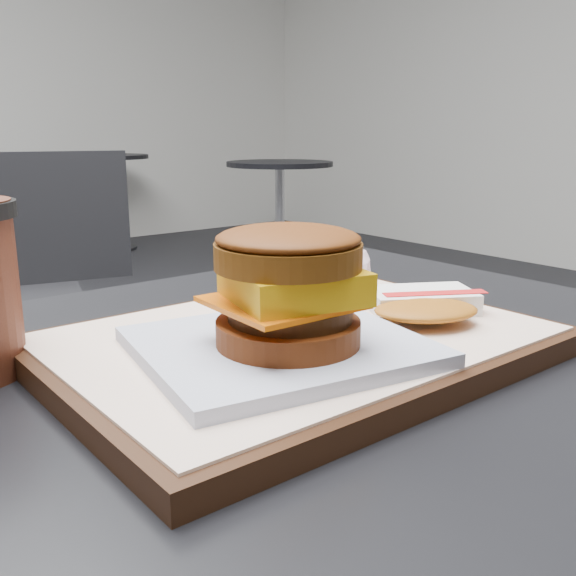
# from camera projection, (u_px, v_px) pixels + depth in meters

# --- Properties ---
(customer_table) EXTENTS (0.80, 0.60, 0.77)m
(customer_table) POSITION_uv_depth(u_px,v_px,m) (277.00, 561.00, 0.55)
(customer_table) COLOR #A5A5AA
(customer_table) RESTS_ON ground
(serving_tray) EXTENTS (0.38, 0.28, 0.02)m
(serving_tray) POSITION_uv_depth(u_px,v_px,m) (298.00, 344.00, 0.51)
(serving_tray) COLOR black
(serving_tray) RESTS_ON customer_table
(breakfast_sandwich) EXTENTS (0.22, 0.20, 0.09)m
(breakfast_sandwich) POSITION_uv_depth(u_px,v_px,m) (286.00, 302.00, 0.44)
(breakfast_sandwich) COLOR silver
(breakfast_sandwich) RESTS_ON serving_tray
(hash_brown) EXTENTS (0.14, 0.12, 0.02)m
(hash_brown) POSITION_uv_depth(u_px,v_px,m) (423.00, 305.00, 0.54)
(hash_brown) COLOR white
(hash_brown) RESTS_ON serving_tray
(crumpled_wrapper) EXTENTS (0.12, 0.10, 0.05)m
(crumpled_wrapper) POSITION_uv_depth(u_px,v_px,m) (313.00, 267.00, 0.61)
(crumpled_wrapper) COLOR white
(crumpled_wrapper) RESTS_ON serving_tray
(neighbor_chair) EXTENTS (0.64, 0.52, 0.88)m
(neighbor_chair) POSITION_uv_depth(u_px,v_px,m) (27.00, 276.00, 1.94)
(neighbor_chair) COLOR #9E9FA3
(neighbor_chair) RESTS_ON ground
(bg_table_near) EXTENTS (0.66, 0.66, 0.75)m
(bg_table_near) POSITION_uv_depth(u_px,v_px,m) (280.00, 192.00, 4.01)
(bg_table_near) COLOR black
(bg_table_near) RESTS_ON ground
(bg_table_far) EXTENTS (0.66, 0.66, 0.75)m
(bg_table_far) POSITION_uv_depth(u_px,v_px,m) (107.00, 179.00, 5.05)
(bg_table_far) COLOR black
(bg_table_far) RESTS_ON ground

